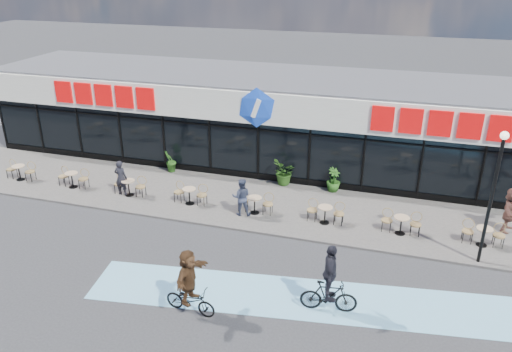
% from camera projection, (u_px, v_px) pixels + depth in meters
% --- Properties ---
extents(ground, '(120.00, 120.00, 0.00)m').
position_uv_depth(ground, '(205.00, 255.00, 18.56)').
color(ground, '#28282B').
rests_on(ground, ground).
extents(sidewalk, '(44.00, 5.00, 0.10)m').
position_uv_depth(sidewalk, '(243.00, 201.00, 22.48)').
color(sidewalk, '#5B5650').
rests_on(sidewalk, ground).
extents(bike_lane, '(14.17, 4.13, 0.01)m').
position_uv_depth(bike_lane, '(302.00, 298.00, 16.19)').
color(bike_lane, '#6EAED0').
rests_on(bike_lane, ground).
extents(building, '(30.60, 6.57, 4.75)m').
position_uv_depth(building, '(274.00, 118.00, 26.31)').
color(building, black).
rests_on(building, ground).
extents(lamp_post, '(0.28, 0.28, 4.93)m').
position_uv_depth(lamp_post, '(494.00, 187.00, 16.80)').
color(lamp_post, black).
rests_on(lamp_post, sidewalk).
extents(bistro_set_0, '(1.54, 0.62, 0.90)m').
position_uv_depth(bistro_set_0, '(20.00, 170.00, 24.45)').
color(bistro_set_0, tan).
rests_on(bistro_set_0, sidewalk).
extents(bistro_set_1, '(1.54, 0.62, 0.90)m').
position_uv_depth(bistro_set_1, '(73.00, 178.00, 23.65)').
color(bistro_set_1, tan).
rests_on(bistro_set_1, sidewalk).
extents(bistro_set_2, '(1.54, 0.62, 0.90)m').
position_uv_depth(bistro_set_2, '(130.00, 185.00, 22.86)').
color(bistro_set_2, tan).
rests_on(bistro_set_2, sidewalk).
extents(bistro_set_3, '(1.54, 0.62, 0.90)m').
position_uv_depth(bistro_set_3, '(190.00, 194.00, 22.06)').
color(bistro_set_3, tan).
rests_on(bistro_set_3, sidewalk).
extents(bistro_set_4, '(1.54, 0.62, 0.90)m').
position_uv_depth(bistro_set_4, '(255.00, 202.00, 21.27)').
color(bistro_set_4, tan).
rests_on(bistro_set_4, sidewalk).
extents(bistro_set_5, '(1.54, 0.62, 0.90)m').
position_uv_depth(bistro_set_5, '(325.00, 212.00, 20.47)').
color(bistro_set_5, tan).
rests_on(bistro_set_5, sidewalk).
extents(bistro_set_6, '(1.54, 0.62, 0.90)m').
position_uv_depth(bistro_set_6, '(401.00, 222.00, 19.68)').
color(bistro_set_6, tan).
rests_on(bistro_set_6, sidewalk).
extents(bistro_set_7, '(1.54, 0.62, 0.90)m').
position_uv_depth(bistro_set_7, '(483.00, 234.00, 18.88)').
color(bistro_set_7, tan).
rests_on(bistro_set_7, sidewalk).
extents(potted_plant_left, '(0.60, 0.70, 1.16)m').
position_uv_depth(potted_plant_left, '(170.00, 161.00, 25.22)').
color(potted_plant_left, '#2D611B').
rests_on(potted_plant_left, sidewalk).
extents(potted_plant_mid, '(1.14, 1.27, 1.27)m').
position_uv_depth(potted_plant_mid, '(284.00, 172.00, 23.77)').
color(potted_plant_mid, '#244A15').
rests_on(potted_plant_mid, sidewalk).
extents(potted_plant_right, '(0.86, 0.86, 1.13)m').
position_uv_depth(potted_plant_right, '(333.00, 180.00, 23.15)').
color(potted_plant_right, '#265518').
rests_on(potted_plant_right, sidewalk).
extents(patron_left, '(0.61, 0.40, 1.67)m').
position_uv_depth(patron_left, '(121.00, 178.00, 22.72)').
color(patron_left, black).
rests_on(patron_left, sidewalk).
extents(patron_right, '(0.94, 0.81, 1.65)m').
position_uv_depth(patron_right, '(241.00, 197.00, 20.92)').
color(patron_right, '#33394F').
rests_on(patron_right, sidewalk).
extents(pedestrian_b, '(1.15, 1.79, 1.84)m').
position_uv_depth(pedestrian_b, '(510.00, 210.00, 19.66)').
color(pedestrian_b, brown).
rests_on(pedestrian_b, sidewalk).
extents(cyclist_a, '(1.83, 1.16, 2.34)m').
position_uv_depth(cyclist_a, '(329.00, 285.00, 15.26)').
color(cyclist_a, black).
rests_on(cyclist_a, ground).
extents(cyclist_c, '(1.75, 1.70, 2.23)m').
position_uv_depth(cyclist_c, '(189.00, 285.00, 15.16)').
color(cyclist_c, black).
rests_on(cyclist_c, ground).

